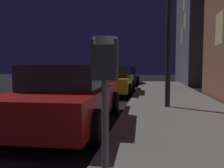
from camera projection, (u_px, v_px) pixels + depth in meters
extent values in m
cylinder|color=#59595B|center=(105.00, 153.00, 1.71)|extent=(0.06, 0.06, 1.14)
cube|color=#333333|center=(105.00, 60.00, 1.66)|extent=(0.19, 0.11, 0.30)
cylinder|color=#999EA5|center=(105.00, 41.00, 1.65)|extent=(0.19, 0.19, 0.06)
cube|color=black|center=(98.00, 55.00, 1.66)|extent=(0.01, 0.08, 0.11)
cube|color=maroon|center=(69.00, 101.00, 5.27)|extent=(1.98, 4.40, 0.64)
cube|color=#1E2328|center=(69.00, 77.00, 5.20)|extent=(1.67, 2.14, 0.56)
cylinder|color=black|center=(55.00, 102.00, 6.74)|extent=(0.25, 0.67, 0.66)
cylinder|color=black|center=(114.00, 103.00, 6.50)|extent=(0.25, 0.67, 0.66)
cylinder|color=black|center=(95.00, 128.00, 3.84)|extent=(0.25, 0.67, 0.66)
cube|color=gold|center=(113.00, 83.00, 11.50)|extent=(1.94, 4.45, 0.64)
cube|color=#1E2328|center=(113.00, 72.00, 11.39)|extent=(1.69, 2.38, 0.56)
cylinder|color=black|center=(101.00, 85.00, 13.01)|extent=(0.23, 0.66, 0.66)
cylinder|color=black|center=(133.00, 86.00, 12.72)|extent=(0.23, 0.66, 0.66)
cylinder|color=black|center=(89.00, 90.00, 10.31)|extent=(0.23, 0.66, 0.66)
cylinder|color=black|center=(129.00, 91.00, 10.02)|extent=(0.23, 0.66, 0.66)
cube|color=navy|center=(126.00, 78.00, 17.76)|extent=(1.81, 4.08, 0.64)
cube|color=#1E2328|center=(126.00, 70.00, 17.61)|extent=(1.58, 1.89, 0.56)
cylinder|color=black|center=(117.00, 80.00, 19.17)|extent=(0.23, 0.66, 0.66)
cylinder|color=black|center=(138.00, 80.00, 18.88)|extent=(0.23, 0.66, 0.66)
cylinder|color=black|center=(113.00, 81.00, 16.69)|extent=(0.23, 0.66, 0.66)
cylinder|color=black|center=(137.00, 82.00, 16.40)|extent=(0.23, 0.66, 0.66)
cylinder|color=black|center=(169.00, 17.00, 6.74)|extent=(0.16, 0.16, 5.54)
cube|color=#F2D17F|center=(220.00, 29.00, 8.30)|extent=(0.06, 0.90, 1.20)
cube|color=#F2D17F|center=(184.00, 2.00, 17.23)|extent=(0.06, 0.90, 1.20)
cube|color=#F2D17F|center=(185.00, 21.00, 16.68)|extent=(0.06, 0.90, 1.20)
cube|color=#F2D17F|center=(182.00, 36.00, 18.33)|extent=(0.06, 0.90, 1.20)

